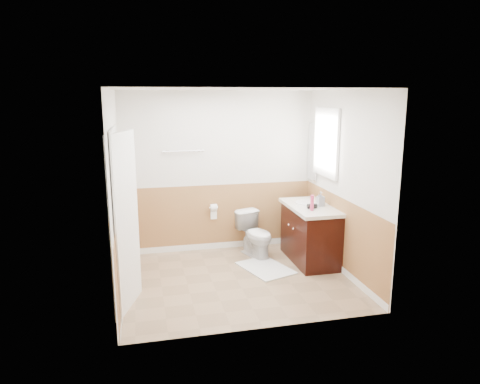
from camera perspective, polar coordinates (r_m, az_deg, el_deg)
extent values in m
plane|color=#8C7051|center=(6.06, -0.40, -11.23)|extent=(3.00, 3.00, 0.00)
plane|color=white|center=(5.55, -0.44, 13.12)|extent=(3.00, 3.00, 0.00)
plane|color=silver|center=(6.93, -2.76, 2.59)|extent=(3.00, 0.00, 3.00)
plane|color=silver|center=(4.45, 3.24, -2.99)|extent=(3.00, 0.00, 3.00)
plane|color=silver|center=(5.56, -15.70, -0.33)|extent=(0.00, 3.00, 3.00)
plane|color=silver|center=(6.17, 13.30, 1.05)|extent=(0.00, 3.00, 3.00)
plane|color=#A76C42|center=(7.08, -2.68, -3.41)|extent=(3.00, 0.00, 3.00)
plane|color=#A76C42|center=(4.72, 3.08, -11.76)|extent=(3.00, 0.00, 3.00)
plane|color=#A76C42|center=(5.76, -15.14, -7.62)|extent=(0.00, 2.60, 2.60)
plane|color=#A76C42|center=(6.35, 12.87, -5.60)|extent=(0.00, 2.60, 2.60)
imported|color=white|center=(6.80, 2.05, -5.50)|extent=(0.57, 0.75, 0.68)
cube|color=silver|center=(6.42, 3.32, -9.77)|extent=(0.78, 0.93, 0.02)
cube|color=black|center=(6.66, 9.03, -5.49)|extent=(0.55, 1.10, 0.80)
sphere|color=silver|center=(6.43, 6.91, -4.70)|extent=(0.03, 0.03, 0.03)
sphere|color=white|center=(6.61, 6.33, -4.21)|extent=(0.03, 0.03, 0.03)
cube|color=silver|center=(6.54, 9.07, -1.95)|extent=(0.60, 1.15, 0.05)
cylinder|color=white|center=(6.67, 8.68, -1.35)|extent=(0.36, 0.36, 0.02)
cylinder|color=#BBBCC2|center=(6.73, 10.13, -0.76)|extent=(0.02, 0.02, 0.14)
cylinder|color=#C5335E|center=(6.23, 9.27, -1.40)|extent=(0.05, 0.05, 0.22)
imported|color=gray|center=(6.51, 10.35, -0.88)|extent=(0.10, 0.10, 0.21)
cylinder|color=black|center=(6.37, 9.28, -1.79)|extent=(0.14, 0.07, 0.07)
cylinder|color=black|center=(6.38, 8.98, -2.04)|extent=(0.03, 0.03, 0.07)
cube|color=silver|center=(7.11, 9.35, 5.13)|extent=(0.02, 0.35, 0.90)
cube|color=white|center=(6.61, 11.04, 6.28)|extent=(0.04, 0.80, 1.00)
cube|color=white|center=(6.62, 11.17, 6.28)|extent=(0.01, 0.70, 0.90)
cube|color=white|center=(5.17, -14.64, -3.84)|extent=(0.29, 0.78, 2.04)
cube|color=white|center=(5.17, -15.49, -3.77)|extent=(0.02, 0.92, 2.10)
sphere|color=silver|center=(5.51, -13.90, -3.57)|extent=(0.06, 0.06, 0.06)
cylinder|color=silver|center=(6.75, -7.33, 5.25)|extent=(0.62, 0.02, 0.02)
cylinder|color=silver|center=(6.96, -3.42, -2.01)|extent=(0.14, 0.02, 0.02)
cylinder|color=white|center=(6.96, -3.42, -2.01)|extent=(0.10, 0.11, 0.11)
cube|color=white|center=(6.99, -3.41, -2.88)|extent=(0.10, 0.01, 0.16)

